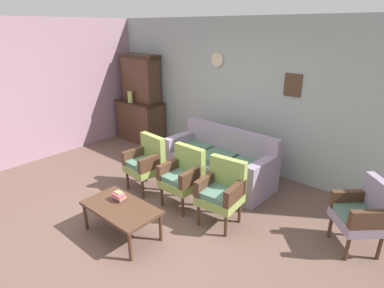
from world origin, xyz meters
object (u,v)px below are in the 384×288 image
vase_on_cabinet (130,97)px  floral_couch (220,163)px  armchair_near_cabinet (222,190)px  book_stack_on_table (119,196)px  armchair_near_couch_end (146,161)px  wingback_chair_by_fireplace (363,212)px  coffee_table (121,209)px  side_cabinet (140,121)px  armchair_row_middle (183,175)px

vase_on_cabinet → floral_couch: bearing=-6.3°
armchair_near_cabinet → book_stack_on_table: (-0.93, -0.97, -0.02)m
armchair_near_couch_end → wingback_chair_by_fireplace: (3.05, 0.67, 0.00)m
coffee_table → book_stack_on_table: (-0.13, 0.08, 0.10)m
floral_couch → book_stack_on_table: size_ratio=11.93×
side_cabinet → wingback_chair_by_fireplace: 5.00m
floral_couch → coffee_table: bearing=-91.6°
wingback_chair_by_fireplace → armchair_near_cabinet: bearing=-157.6°
side_cabinet → floral_couch: 2.67m
armchair_row_middle → coffee_table: bearing=-95.7°
armchair_near_couch_end → vase_on_cabinet: bearing=146.3°
vase_on_cabinet → book_stack_on_table: vase_on_cabinet is taller
side_cabinet → armchair_row_middle: size_ratio=1.28×
armchair_row_middle → book_stack_on_table: size_ratio=5.57×
armchair_row_middle → coffee_table: size_ratio=0.90×
floral_couch → armchair_row_middle: (0.05, -0.99, 0.17)m
floral_couch → side_cabinet: bearing=169.6°
side_cabinet → vase_on_cabinet: bearing=-112.9°
floral_couch → wingback_chair_by_fireplace: size_ratio=2.14×
vase_on_cabinet → armchair_row_middle: (2.75, -1.29, -0.55)m
side_cabinet → armchair_row_middle: (2.67, -1.47, 0.03)m
armchair_row_middle → wingback_chair_by_fireplace: same height
armchair_near_cabinet → armchair_near_couch_end: bearing=-179.0°
vase_on_cabinet → coffee_table: bearing=-41.5°
armchair_near_couch_end → wingback_chair_by_fireplace: bearing=12.4°
coffee_table → vase_on_cabinet: bearing=138.5°
floral_couch → armchair_near_cabinet: 1.25m
side_cabinet → book_stack_on_table: size_ratio=7.15×
vase_on_cabinet → coffee_table: vase_on_cabinet is taller
armchair_near_cabinet → book_stack_on_table: armchair_near_cabinet is taller
vase_on_cabinet → side_cabinet: bearing=67.1°
coffee_table → book_stack_on_table: bearing=148.7°
armchair_row_middle → book_stack_on_table: (-0.24, -0.97, -0.02)m
armchair_near_couch_end → armchair_row_middle: same height
armchair_near_cabinet → book_stack_on_table: bearing=-133.9°
wingback_chair_by_fireplace → book_stack_on_table: wingback_chair_by_fireplace is taller
armchair_near_cabinet → wingback_chair_by_fireplace: size_ratio=1.00×
floral_couch → armchair_row_middle: size_ratio=2.14×
armchair_row_middle → floral_couch: bearing=92.7°
floral_couch → coffee_table: size_ratio=1.93×
floral_couch → wingback_chair_by_fireplace: same height
floral_couch → book_stack_on_table: bearing=-95.6°
armchair_row_middle → wingback_chair_by_fireplace: (2.26, 0.65, 0.00)m
wingback_chair_by_fireplace → side_cabinet: bearing=170.5°
side_cabinet → floral_couch: side_cabinet is taller
armchair_row_middle → vase_on_cabinet: bearing=154.9°
vase_on_cabinet → wingback_chair_by_fireplace: bearing=-7.3°
vase_on_cabinet → book_stack_on_table: 3.42m
floral_couch → armchair_near_cabinet: bearing=-53.1°
armchair_row_middle → armchair_near_cabinet: same height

